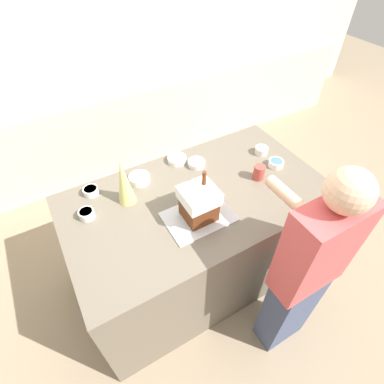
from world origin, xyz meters
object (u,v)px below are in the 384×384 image
at_px(candy_bowl_near_tray_left, 262,150).
at_px(candy_bowl_front_corner, 91,191).
at_px(decorative_tree, 124,182).
at_px(person, 305,274).
at_px(baking_tray, 199,216).
at_px(gingerbread_house, 199,203).
at_px(mug, 259,172).
at_px(candy_bowl_center_rear, 87,214).
at_px(candy_bowl_behind_tray, 177,159).
at_px(candy_bowl_far_right, 196,163).
at_px(candy_bowl_beside_tree, 276,163).
at_px(candy_bowl_far_left, 139,178).

relative_size(candy_bowl_near_tray_left, candy_bowl_front_corner, 0.97).
distance_m(decorative_tree, person, 1.16).
bearing_deg(baking_tray, decorative_tree, 132.97).
distance_m(gingerbread_house, candy_bowl_front_corner, 0.73).
height_order(baking_tray, mug, mug).
xyz_separation_m(candy_bowl_near_tray_left, candy_bowl_center_rear, (-1.31, 0.03, 0.00)).
height_order(candy_bowl_center_rear, person, person).
distance_m(candy_bowl_near_tray_left, candy_bowl_front_corner, 1.25).
relative_size(decorative_tree, candy_bowl_behind_tray, 2.37).
xyz_separation_m(candy_bowl_near_tray_left, person, (-0.39, -0.88, -0.12)).
bearing_deg(candy_bowl_front_corner, candy_bowl_near_tray_left, -9.76).
distance_m(candy_bowl_center_rear, candy_bowl_behind_tray, 0.75).
height_order(candy_bowl_behind_tray, candy_bowl_front_corner, candy_bowl_front_corner).
bearing_deg(decorative_tree, gingerbread_house, -46.98).
relative_size(candy_bowl_far_right, candy_bowl_behind_tray, 0.90).
xyz_separation_m(gingerbread_house, decorative_tree, (-0.32, 0.34, 0.04)).
distance_m(candy_bowl_near_tray_left, candy_bowl_beside_tree, 0.17).
relative_size(candy_bowl_behind_tray, candy_bowl_front_corner, 1.40).
bearing_deg(baking_tray, candy_bowl_front_corner, 134.28).
relative_size(gingerbread_house, decorative_tree, 0.95).
bearing_deg(mug, decorative_tree, 163.93).
bearing_deg(candy_bowl_beside_tree, mug, -168.31).
bearing_deg(gingerbread_house, decorative_tree, 133.02).
bearing_deg(baking_tray, candy_bowl_far_right, 61.25).
relative_size(candy_bowl_far_right, candy_bowl_near_tray_left, 1.30).
bearing_deg(candy_bowl_beside_tree, candy_bowl_near_tray_left, 88.68).
distance_m(candy_bowl_behind_tray, mug, 0.59).
relative_size(gingerbread_house, candy_bowl_far_right, 2.50).
distance_m(candy_bowl_beside_tree, candy_bowl_center_rear, 1.32).
xyz_separation_m(gingerbread_house, candy_bowl_far_left, (-0.19, 0.47, -0.10)).
bearing_deg(mug, candy_bowl_beside_tree, 11.69).
height_order(baking_tray, candy_bowl_near_tray_left, candy_bowl_near_tray_left).
bearing_deg(candy_bowl_near_tray_left, gingerbread_house, -157.22).
height_order(baking_tray, candy_bowl_behind_tray, candy_bowl_behind_tray).
relative_size(baking_tray, candy_bowl_far_right, 3.31).
xyz_separation_m(candy_bowl_far_right, candy_bowl_center_rear, (-0.82, -0.09, 0.01)).
relative_size(gingerbread_house, candy_bowl_behind_tray, 2.24).
xyz_separation_m(baking_tray, candy_bowl_front_corner, (-0.51, 0.52, 0.02)).
bearing_deg(decorative_tree, candy_bowl_beside_tree, -11.18).
height_order(candy_bowl_beside_tree, candy_bowl_center_rear, candy_bowl_center_rear).
height_order(candy_bowl_near_tray_left, candy_bowl_behind_tray, candy_bowl_near_tray_left).
bearing_deg(candy_bowl_beside_tree, decorative_tree, 168.82).
relative_size(baking_tray, gingerbread_house, 1.32).
xyz_separation_m(gingerbread_house, candy_bowl_far_right, (0.23, 0.43, -0.10)).
height_order(candy_bowl_beside_tree, candy_bowl_front_corner, same).
bearing_deg(gingerbread_house, candy_bowl_far_right, 61.27).
bearing_deg(person, candy_bowl_behind_tray, 100.37).
height_order(gingerbread_house, candy_bowl_far_left, gingerbread_house).
xyz_separation_m(candy_bowl_center_rear, candy_bowl_behind_tray, (0.72, 0.20, -0.01)).
bearing_deg(candy_bowl_beside_tree, person, -118.34).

